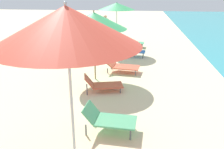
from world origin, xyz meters
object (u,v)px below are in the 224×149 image
lounger_third_inland (102,84)px  lounger_farthest_shoreside (131,42)px  umbrella_second (67,26)px  person_walking_near (105,26)px  lounger_farthest_inland (132,51)px  lounger_third_shoreside (122,66)px  lounger_second_shoreside (108,119)px  umbrella_third (94,21)px  umbrella_farthest (117,6)px

lounger_third_inland → lounger_farthest_shoreside: (0.64, 6.70, 0.05)m
umbrella_second → lounger_farthest_shoreside: umbrella_second is taller
lounger_farthest_shoreside → person_walking_near: size_ratio=0.89×
lounger_third_inland → lounger_farthest_inland: lounger_farthest_inland is taller
umbrella_second → person_walking_near: umbrella_second is taller
lounger_farthest_shoreside → umbrella_second: bearing=-89.1°
lounger_third_inland → lounger_third_shoreside: bearing=62.9°
umbrella_second → lounger_second_shoreside: size_ratio=2.41×
lounger_second_shoreside → lounger_third_inland: (-0.54, 2.34, -0.08)m
lounger_farthest_shoreside → umbrella_third: bearing=-96.9°
umbrella_third → lounger_farthest_inland: bearing=69.2°
lounger_second_shoreside → lounger_farthest_inland: (0.27, 6.81, -0.01)m
lounger_farthest_shoreside → lounger_farthest_inland: bearing=-81.5°
umbrella_second → lounger_second_shoreside: umbrella_second is taller
umbrella_farthest → umbrella_third: bearing=-94.4°
lounger_third_shoreside → lounger_third_inland: (-0.48, -2.06, -0.02)m
umbrella_third → umbrella_farthest: umbrella_farthest is taller
umbrella_second → umbrella_third: umbrella_second is taller
lounger_third_shoreside → person_walking_near: 6.28m
lounger_farthest_inland → lounger_farthest_shoreside: bearing=97.0°
lounger_third_inland → umbrella_third: bearing=97.7°
person_walking_near → lounger_third_shoreside: bearing=154.7°
lounger_second_shoreside → lounger_farthest_shoreside: lounger_second_shoreside is taller
umbrella_third → umbrella_farthest: size_ratio=0.97×
lounger_second_shoreside → lounger_third_shoreside: (-0.06, 4.40, -0.06)m
lounger_third_inland → umbrella_farthest: umbrella_farthest is taller
lounger_second_shoreside → umbrella_third: (-0.99, 3.48, 1.87)m
lounger_third_shoreside → umbrella_third: bearing=-128.2°
lounger_third_shoreside → umbrella_second: bearing=-87.2°
lounger_third_inland → lounger_farthest_inland: size_ratio=1.06×
umbrella_second → lounger_farthest_shoreside: 10.55m
lounger_second_shoreside → lounger_farthest_inland: 6.81m
lounger_third_shoreside → lounger_farthest_inland: size_ratio=1.15×
lounger_second_shoreside → lounger_farthest_inland: bearing=91.4°
lounger_third_shoreside → umbrella_farthest: size_ratio=0.56×
umbrella_third → umbrella_farthest: bearing=85.6°
lounger_third_shoreside → umbrella_farthest: (-0.59, 3.57, 2.14)m
person_walking_near → umbrella_third: bearing=145.3°
lounger_farthest_shoreside → person_walking_near: bearing=145.9°
umbrella_farthest → lounger_farthest_inland: 2.56m
lounger_farthest_inland → person_walking_near: size_ratio=0.76×
lounger_second_shoreside → lounger_third_inland: lounger_second_shoreside is taller
umbrella_third → lounger_third_inland: size_ratio=1.87×
umbrella_second → lounger_farthest_shoreside: size_ratio=2.03×
lounger_second_shoreside → lounger_third_shoreside: bearing=94.5°
umbrella_farthest → lounger_farthest_inland: bearing=-51.6°
lounger_third_shoreside → umbrella_farthest: 4.20m
lounger_second_shoreside → lounger_farthest_inland: lounger_second_shoreside is taller
umbrella_third → lounger_third_shoreside: (0.93, 0.92, -1.94)m
lounger_second_shoreside → lounger_farthest_shoreside: bearing=93.0°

